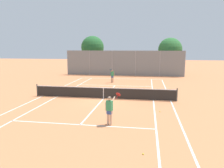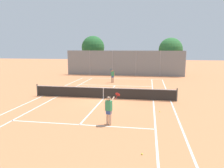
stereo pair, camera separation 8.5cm
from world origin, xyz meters
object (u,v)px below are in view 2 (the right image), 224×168
object	(u,v)px
player_near_side	(109,109)
loose_tennis_ball_0	(142,154)
loose_tennis_ball_1	(44,97)
loose_tennis_ball_3	(160,111)
tree_behind_right	(170,50)
tree_behind_left	(93,48)
loose_tennis_ball_2	(68,88)
tennis_net	(103,93)
player_far_left	(113,75)
loose_tennis_ball_4	(128,85)

from	to	relation	value
player_near_side	loose_tennis_ball_0	xyz separation A→B (m)	(1.92, -3.15, -0.89)
loose_tennis_ball_1	loose_tennis_ball_3	bearing A→B (deg)	-16.30
tree_behind_right	tree_behind_left	bearing A→B (deg)	175.63
loose_tennis_ball_0	loose_tennis_ball_2	bearing A→B (deg)	121.74
player_near_side	tennis_net	bearing A→B (deg)	104.64
player_near_side	tree_behind_right	world-z (taller)	tree_behind_right
player_far_left	tree_behind_right	world-z (taller)	tree_behind_right
loose_tennis_ball_2	tree_behind_left	size ratio (longest dim) A/B	0.01
tennis_net	tree_behind_left	size ratio (longest dim) A/B	1.94
loose_tennis_ball_4	tree_behind_left	xyz separation A→B (m)	(-7.21, 12.58, 4.09)
tree_behind_left	tennis_net	bearing A→B (deg)	-73.30
player_far_left	tree_behind_right	distance (m)	12.73
player_near_side	tree_behind_left	size ratio (longest dim) A/B	0.29
player_near_side	tree_behind_left	world-z (taller)	tree_behind_left
tree_behind_right	player_far_left	bearing A→B (deg)	-127.55
player_far_left	loose_tennis_ball_2	distance (m)	6.19
player_near_side	loose_tennis_ball_3	xyz separation A→B (m)	(2.88, 2.95, -0.89)
tree_behind_left	tree_behind_right	xyz separation A→B (m)	(12.70, -0.97, -0.35)
loose_tennis_ball_3	loose_tennis_ball_4	world-z (taller)	same
loose_tennis_ball_0	loose_tennis_ball_3	world-z (taller)	same
loose_tennis_ball_2	loose_tennis_ball_1	bearing A→B (deg)	-98.12
loose_tennis_ball_1	loose_tennis_ball_3	world-z (taller)	same
loose_tennis_ball_4	tree_behind_left	world-z (taller)	tree_behind_left
player_far_left	loose_tennis_ball_2	bearing A→B (deg)	-129.62
loose_tennis_ball_0	loose_tennis_ball_4	xyz separation A→B (m)	(-2.09, 15.97, 0.00)
player_far_left	loose_tennis_ball_0	size ratio (longest dim) A/B	26.88
player_near_side	loose_tennis_ball_3	distance (m)	4.22
loose_tennis_ball_1	loose_tennis_ball_3	xyz separation A→B (m)	(9.61, -2.81, 0.00)
loose_tennis_ball_3	tree_behind_left	world-z (taller)	tree_behind_left
tennis_net	loose_tennis_ball_4	bearing A→B (deg)	77.88
loose_tennis_ball_1	loose_tennis_ball_2	bearing A→B (deg)	81.88
tennis_net	loose_tennis_ball_2	distance (m)	5.90
player_far_left	loose_tennis_ball_0	distance (m)	18.25
player_near_side	loose_tennis_ball_0	bearing A→B (deg)	-58.73
player_near_side	loose_tennis_ball_2	distance (m)	11.67
loose_tennis_ball_2	loose_tennis_ball_4	bearing A→B (deg)	26.22
loose_tennis_ball_0	loose_tennis_ball_2	world-z (taller)	same
loose_tennis_ball_2	loose_tennis_ball_4	world-z (taller)	same
loose_tennis_ball_0	loose_tennis_ball_2	distance (m)	15.32
loose_tennis_ball_3	loose_tennis_ball_4	distance (m)	10.33
tennis_net	loose_tennis_ball_1	xyz separation A→B (m)	(-5.13, -0.38, -0.48)
player_far_left	loose_tennis_ball_2	xyz separation A→B (m)	(-3.90, -4.72, -0.89)
player_far_left	tree_behind_right	xyz separation A→B (m)	(7.56, 9.83, 2.85)
loose_tennis_ball_4	tree_behind_right	xyz separation A→B (m)	(5.49, 11.61, 3.74)
player_near_side	tree_behind_left	distance (m)	26.64
player_far_left	player_near_side	bearing A→B (deg)	-81.27
player_near_side	tree_behind_right	bearing A→B (deg)	77.71
tree_behind_left	loose_tennis_ball_4	bearing A→B (deg)	-60.18
player_far_left	loose_tennis_ball_3	bearing A→B (deg)	-66.28
loose_tennis_ball_1	loose_tennis_ball_0	bearing A→B (deg)	-45.87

